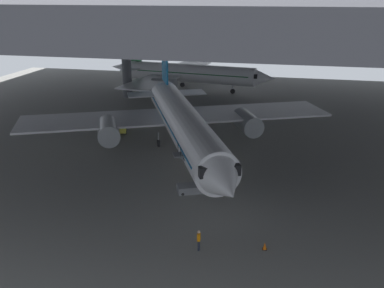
# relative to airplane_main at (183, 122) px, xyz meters

# --- Properties ---
(ground_plane) EXTENTS (110.00, 110.00, 0.00)m
(ground_plane) POSITION_rel_airplane_main_xyz_m (3.22, -3.22, -3.66)
(ground_plane) COLOR gray
(airplane_main) EXTENTS (38.64, 38.58, 12.58)m
(airplane_main) POSITION_rel_airplane_main_xyz_m (0.00, 0.00, 0.00)
(airplane_main) COLOR white
(airplane_main) RESTS_ON ground_plane
(boarding_stairs) EXTENTS (4.61, 3.10, 4.89)m
(boarding_stairs) POSITION_rel_airplane_main_xyz_m (4.00, -10.53, -2.91)
(boarding_stairs) COLOR slate
(boarding_stairs) RESTS_ON ground_plane
(crew_worker_near_nose) EXTENTS (0.23, 0.55, 1.67)m
(crew_worker_near_nose) POSITION_rel_airplane_main_xyz_m (6.21, -20.63, -2.71)
(crew_worker_near_nose) COLOR #232838
(crew_worker_near_nose) RESTS_ON ground_plane
(crew_worker_by_stairs) EXTENTS (0.40, 0.44, 1.65)m
(crew_worker_by_stairs) POSITION_rel_airplane_main_xyz_m (3.54, -7.18, -2.72)
(crew_worker_by_stairs) COLOR #232838
(crew_worker_by_stairs) RESTS_ON ground_plane
(airplane_distant) EXTENTS (33.69, 32.78, 10.67)m
(airplane_distant) POSITION_rel_airplane_main_xyz_m (-7.55, 34.20, -0.35)
(airplane_distant) COLOR white
(airplane_distant) RESTS_ON ground_plane
(traffic_cone_orange) EXTENTS (0.36, 0.36, 0.60)m
(traffic_cone_orange) POSITION_rel_airplane_main_xyz_m (11.01, -19.46, -3.37)
(traffic_cone_orange) COLOR black
(traffic_cone_orange) RESTS_ON ground_plane
(baggage_tug) EXTENTS (1.88, 2.47, 0.90)m
(baggage_tug) POSITION_rel_airplane_main_xyz_m (-9.96, 5.47, -3.13)
(baggage_tug) COLOR yellow
(baggage_tug) RESTS_ON ground_plane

